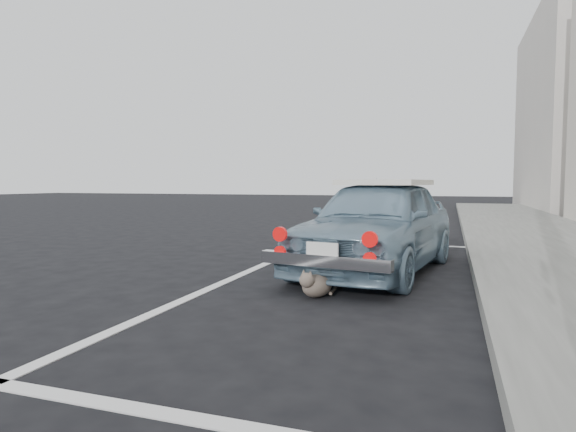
# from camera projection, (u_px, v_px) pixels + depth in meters

# --- Properties ---
(ground) EXTENTS (80.00, 80.00, 0.00)m
(ground) POSITION_uv_depth(u_px,v_px,m) (179.00, 371.00, 2.91)
(ground) COLOR black
(ground) RESTS_ON ground
(pline_rear) EXTENTS (3.00, 0.12, 0.01)m
(pline_rear) POSITION_uv_depth(u_px,v_px,m) (215.00, 423.00, 2.28)
(pline_rear) COLOR silver
(pline_rear) RESTS_ON ground
(pline_front) EXTENTS (3.00, 0.12, 0.01)m
(pline_front) POSITION_uv_depth(u_px,v_px,m) (391.00, 244.00, 8.89)
(pline_front) COLOR silver
(pline_front) RESTS_ON ground
(pline_side) EXTENTS (0.12, 7.00, 0.01)m
(pline_side) POSITION_uv_depth(u_px,v_px,m) (244.00, 273.00, 6.03)
(pline_side) COLOR silver
(pline_side) RESTS_ON ground
(retro_coupe) EXTENTS (1.97, 3.74, 1.21)m
(retro_coupe) POSITION_uv_depth(u_px,v_px,m) (377.00, 224.00, 6.19)
(retro_coupe) COLOR #7291A6
(retro_coupe) RESTS_ON ground
(cat) EXTENTS (0.36, 0.52, 0.30)m
(cat) POSITION_uv_depth(u_px,v_px,m) (316.00, 284.00, 4.77)
(cat) COLOR #665B4E
(cat) RESTS_ON ground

